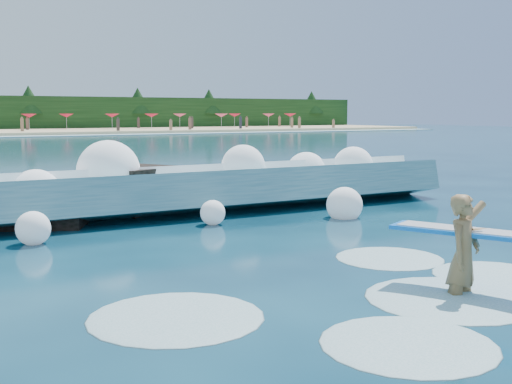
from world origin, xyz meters
The scene contains 6 objects.
ground centered at (0.00, 0.00, 0.00)m, with size 200.00×200.00×0.00m, color #07283B.
breaking_wave centered at (1.45, 7.56, 0.55)m, with size 18.11×2.82×1.56m.
rock_cluster centered at (-1.62, 7.99, 0.45)m, with size 8.27×3.43×1.41m.
surfer_with_board centered at (2.80, -1.88, 0.67)m, with size 1.55×2.95×1.81m.
wave_spray centered at (1.29, 7.52, 0.96)m, with size 14.99×4.81×2.10m.
surf_foam centered at (1.89, -1.42, 0.00)m, with size 8.81×5.51×0.12m.
Camera 1 is at (-4.49, -8.27, 2.68)m, focal length 45.00 mm.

